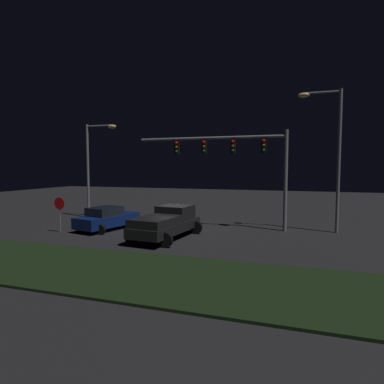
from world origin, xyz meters
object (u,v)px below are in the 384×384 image
Objects in this scene: pickup_truck at (167,221)px; stop_sign at (60,208)px; street_lamp_right at (331,144)px; car_sedan at (107,218)px; street_lamp_left at (94,158)px; traffic_signal_gantry at (234,153)px.

pickup_truck is 7.12m from stop_sign.
street_lamp_right is 17.45m from stop_sign.
street_lamp_right is at bearing 18.78° from stop_sign.
car_sedan is 0.53× the size of street_lamp_right.
stop_sign reaches higher than car_sedan.
street_lamp_left is 17.64m from street_lamp_right.
stop_sign is (-10.07, -4.99, -3.47)m from traffic_signal_gantry.
street_lamp_right reaches higher than traffic_signal_gantry.
stop_sign is at bearing 101.13° from pickup_truck.
stop_sign is at bearing 141.68° from car_sedan.
car_sedan is at bearing -47.30° from street_lamp_left.
car_sedan is 2.10× the size of stop_sign.
car_sedan is 9.46m from traffic_signal_gantry.
pickup_truck is at bearing -31.53° from street_lamp_left.
street_lamp_left is at bearing 178.54° from street_lamp_right.
car_sedan is at bearing -165.18° from street_lamp_right.
car_sedan is 6.92m from street_lamp_left.
car_sedan is 15.09m from street_lamp_right.
pickup_truck is 4.96m from car_sedan.
street_lamp_right is (13.83, 3.66, 4.80)m from car_sedan.
traffic_signal_gantry is 11.64m from street_lamp_left.
car_sedan is 3.01m from stop_sign.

